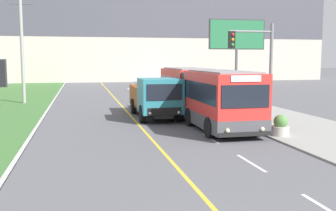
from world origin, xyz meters
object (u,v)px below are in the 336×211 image
object	(u,v)px
city_bus	(203,95)
planter_round_near	(280,126)
dump_truck	(157,98)
planter_round_second	(247,114)
utility_pole_far	(22,47)
planter_round_third	(224,106)
billboard_large	(237,38)
traffic_light_mast	(258,64)

from	to	relation	value
city_bus	planter_round_near	size ratio (longest dim) A/B	12.64
planter_round_near	city_bus	bearing A→B (deg)	111.55
dump_truck	planter_round_second	size ratio (longest dim) A/B	6.54
utility_pole_far	planter_round_second	distance (m)	20.31
planter_round_second	planter_round_third	distance (m)	4.16
billboard_large	planter_round_third	bearing A→B (deg)	-117.23
city_bus	planter_round_second	xyz separation A→B (m)	(2.32, -1.34, -1.05)
city_bus	planter_round_second	world-z (taller)	city_bus
planter_round_near	planter_round_third	world-z (taller)	planter_round_third
planter_round_second	planter_round_near	bearing A→B (deg)	-92.02
city_bus	planter_round_near	distance (m)	6.01
utility_pole_far	billboard_large	distance (m)	18.61
planter_round_third	traffic_light_mast	bearing A→B (deg)	-98.69
planter_round_third	planter_round_near	bearing A→B (deg)	-91.81
planter_round_near	planter_round_second	world-z (taller)	planter_round_second
utility_pole_far	traffic_light_mast	distance (m)	21.80
traffic_light_mast	planter_round_near	world-z (taller)	traffic_light_mast
city_bus	utility_pole_far	distance (m)	17.58
planter_round_near	planter_round_third	size ratio (longest dim) A/B	0.95
city_bus	planter_round_second	bearing A→B (deg)	-30.00
city_bus	traffic_light_mast	xyz separation A→B (m)	(1.28, -4.76, 1.89)
city_bus	planter_round_third	bearing A→B (deg)	49.21
utility_pole_far	traffic_light_mast	bearing A→B (deg)	-52.86
utility_pole_far	planter_round_near	size ratio (longest dim) A/B	9.33
billboard_large	planter_round_second	bearing A→B (deg)	-109.34
city_bus	planter_round_near	bearing A→B (deg)	-68.45
planter_round_second	planter_round_third	bearing A→B (deg)	88.39
city_bus	billboard_large	world-z (taller)	billboard_large
dump_truck	planter_round_near	xyz separation A→B (m)	(4.70, -6.83, -0.79)
city_bus	utility_pole_far	xyz separation A→B (m)	(-11.86, 12.58, 3.16)
planter_round_near	planter_round_second	size ratio (longest dim) A/B	0.94
traffic_light_mast	planter_round_second	xyz separation A→B (m)	(1.04, 3.42, -2.93)
traffic_light_mast	planter_round_second	world-z (taller)	traffic_light_mast
planter_round_second	city_bus	bearing A→B (deg)	150.00
dump_truck	planter_round_second	world-z (taller)	dump_truck
dump_truck	utility_pole_far	size ratio (longest dim) A/B	0.74
planter_round_second	dump_truck	bearing A→B (deg)	151.21
billboard_large	planter_round_near	size ratio (longest dim) A/B	7.22
planter_round_second	utility_pole_far	bearing A→B (deg)	135.53
dump_truck	utility_pole_far	bearing A→B (deg)	129.65
dump_truck	utility_pole_far	world-z (taller)	utility_pole_far
utility_pole_far	planter_round_third	size ratio (longest dim) A/B	8.87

